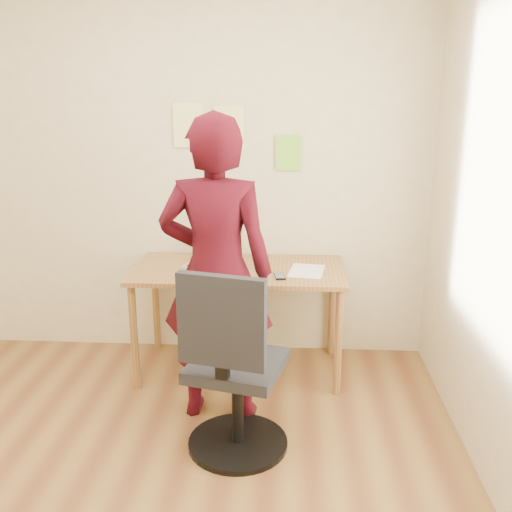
# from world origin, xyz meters

# --- Properties ---
(room) EXTENTS (3.58, 3.58, 2.78)m
(room) POSITION_xyz_m (0.00, 0.00, 1.35)
(room) COLOR brown
(room) RESTS_ON ground
(desk) EXTENTS (1.40, 0.70, 0.74)m
(desk) POSITION_xyz_m (0.44, 1.38, 0.65)
(desk) COLOR olive
(desk) RESTS_ON ground
(laptop) EXTENTS (0.41, 0.39, 0.24)m
(laptop) POSITION_xyz_m (0.26, 1.43, 0.79)
(laptop) COLOR silver
(laptop) RESTS_ON desk
(paper_sheet) EXTENTS (0.26, 0.34, 0.00)m
(paper_sheet) POSITION_xyz_m (0.89, 1.35, 0.74)
(paper_sheet) COLOR white
(paper_sheet) RESTS_ON desk
(phone) EXTENTS (0.08, 0.13, 0.01)m
(phone) POSITION_xyz_m (0.71, 1.21, 0.74)
(phone) COLOR black
(phone) RESTS_ON desk
(wall_note_left) EXTENTS (0.21, 0.00, 0.30)m
(wall_note_left) POSITION_xyz_m (0.07, 1.74, 1.65)
(wall_note_left) COLOR #F6F193
(wall_note_left) RESTS_ON room
(wall_note_mid) EXTENTS (0.21, 0.00, 0.30)m
(wall_note_mid) POSITION_xyz_m (0.35, 1.74, 1.63)
(wall_note_mid) COLOR #F6F193
(wall_note_mid) RESTS_ON room
(wall_note_right) EXTENTS (0.18, 0.00, 0.24)m
(wall_note_right) POSITION_xyz_m (0.75, 1.74, 1.47)
(wall_note_right) COLOR #85DC31
(wall_note_right) RESTS_ON room
(office_chair) EXTENTS (0.56, 0.57, 1.05)m
(office_chair) POSITION_xyz_m (0.49, 0.42, 0.45)
(office_chair) COLOR black
(office_chair) RESTS_ON ground
(person) EXTENTS (0.67, 0.45, 1.78)m
(person) POSITION_xyz_m (0.36, 0.82, 0.89)
(person) COLOR #390711
(person) RESTS_ON ground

